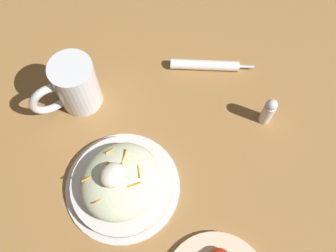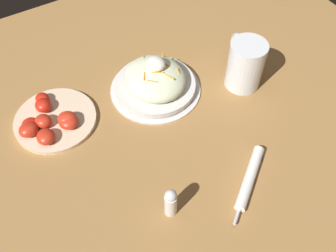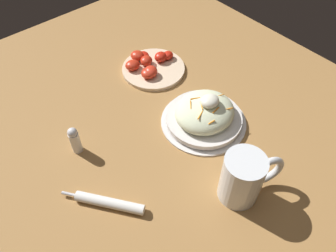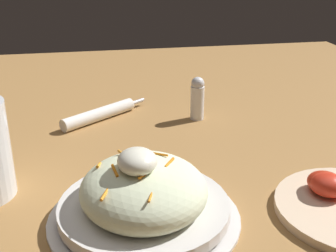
# 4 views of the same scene
# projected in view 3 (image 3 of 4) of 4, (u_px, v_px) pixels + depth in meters

# --- Properties ---
(ground_plane) EXTENTS (1.43, 1.43, 0.00)m
(ground_plane) POSITION_uv_depth(u_px,v_px,m) (137.00, 155.00, 0.85)
(ground_plane) COLOR #9E703D
(salad_plate) EXTENTS (0.24, 0.24, 0.10)m
(salad_plate) POSITION_uv_depth(u_px,v_px,m) (204.00, 115.00, 0.90)
(salad_plate) COLOR silver
(salad_plate) RESTS_ON ground_plane
(beer_mug) EXTENTS (0.15, 0.09, 0.13)m
(beer_mug) POSITION_uv_depth(u_px,v_px,m) (243.00, 179.00, 0.74)
(beer_mug) COLOR white
(beer_mug) RESTS_ON ground_plane
(napkin_roll) EXTENTS (0.13, 0.17, 0.02)m
(napkin_roll) POSITION_uv_depth(u_px,v_px,m) (109.00, 203.00, 0.75)
(napkin_roll) COLOR white
(napkin_roll) RESTS_ON ground_plane
(tomato_plate) EXTENTS (0.20, 0.20, 0.04)m
(tomato_plate) POSITION_uv_depth(u_px,v_px,m) (151.00, 66.00, 1.06)
(tomato_plate) COLOR beige
(tomato_plate) RESTS_ON ground_plane
(salt_shaker) EXTENTS (0.03, 0.03, 0.08)m
(salt_shaker) POSITION_uv_depth(u_px,v_px,m) (75.00, 140.00, 0.83)
(salt_shaker) COLOR white
(salt_shaker) RESTS_ON ground_plane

